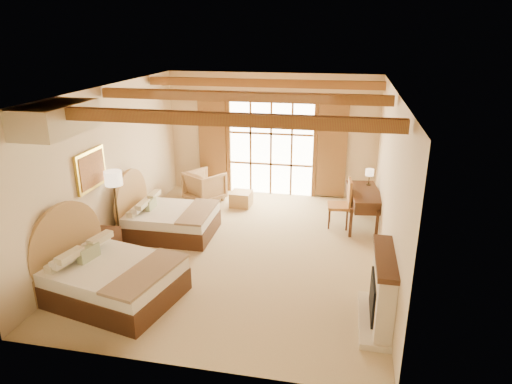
% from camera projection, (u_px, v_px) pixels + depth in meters
% --- Properties ---
extents(floor, '(7.00, 7.00, 0.00)m').
position_uv_depth(floor, '(242.00, 249.00, 9.29)').
color(floor, tan).
rests_on(floor, ground).
extents(wall_back, '(5.50, 0.00, 5.50)m').
position_uv_depth(wall_back, '(272.00, 135.00, 11.98)').
color(wall_back, beige).
rests_on(wall_back, ground).
extents(wall_left, '(0.00, 7.00, 7.00)m').
position_uv_depth(wall_left, '(110.00, 166.00, 9.27)').
color(wall_left, beige).
rests_on(wall_left, ground).
extents(wall_right, '(0.00, 7.00, 7.00)m').
position_uv_depth(wall_right, '(389.00, 183.00, 8.24)').
color(wall_right, beige).
rests_on(wall_right, ground).
extents(ceiling, '(7.00, 7.00, 0.00)m').
position_uv_depth(ceiling, '(240.00, 90.00, 8.21)').
color(ceiling, '#B87033').
rests_on(ceiling, ground).
extents(ceiling_beams, '(5.39, 4.60, 0.18)m').
position_uv_depth(ceiling_beams, '(240.00, 96.00, 8.25)').
color(ceiling_beams, brown).
rests_on(ceiling_beams, ceiling).
extents(french_doors, '(3.95, 0.08, 2.60)m').
position_uv_depth(french_doors, '(271.00, 149.00, 12.05)').
color(french_doors, white).
rests_on(french_doors, ground).
extents(fireplace, '(0.46, 1.40, 1.16)m').
position_uv_depth(fireplace, '(381.00, 294.00, 6.79)').
color(fireplace, beige).
rests_on(fireplace, ground).
extents(painting, '(0.06, 0.95, 0.75)m').
position_uv_depth(painting, '(91.00, 170.00, 8.51)').
color(painting, gold).
rests_on(painting, wall_left).
extents(canopy_valance, '(0.70, 1.40, 0.45)m').
position_uv_depth(canopy_valance, '(56.00, 119.00, 6.90)').
color(canopy_valance, beige).
rests_on(canopy_valance, ceiling).
extents(bed_near, '(2.34, 1.93, 1.34)m').
position_uv_depth(bed_near, '(105.00, 275.00, 7.52)').
color(bed_near, '#3F2416').
rests_on(bed_near, floor).
extents(bed_far, '(1.88, 1.47, 1.23)m').
position_uv_depth(bed_far, '(165.00, 218.00, 9.89)').
color(bed_far, '#3F2416').
rests_on(bed_far, floor).
extents(nightstand, '(0.57, 0.57, 0.64)m').
position_uv_depth(nightstand, '(103.00, 247.00, 8.68)').
color(nightstand, '#3F2416').
rests_on(nightstand, floor).
extents(floor_lamp, '(0.34, 0.34, 1.62)m').
position_uv_depth(floor_lamp, '(114.00, 183.00, 8.98)').
color(floor_lamp, '#3A2F1C').
rests_on(floor_lamp, floor).
extents(armchair, '(1.18, 1.19, 0.79)m').
position_uv_depth(armchair, '(205.00, 186.00, 11.80)').
color(armchair, '#9D794F').
rests_on(armchair, floor).
extents(ottoman, '(0.53, 0.53, 0.37)m').
position_uv_depth(ottoman, '(241.00, 199.00, 11.53)').
color(ottoman, '#A4784C').
rests_on(ottoman, floor).
extents(desk, '(0.86, 1.60, 0.82)m').
position_uv_depth(desk, '(364.00, 207.00, 10.30)').
color(desk, '#3F2416').
rests_on(desk, floor).
extents(desk_chair, '(0.54, 0.53, 1.11)m').
position_uv_depth(desk_chair, '(340.00, 212.00, 10.26)').
color(desk_chair, '#A26234').
rests_on(desk_chair, floor).
extents(desk_lamp, '(0.19, 0.19, 0.38)m').
position_uv_depth(desk_lamp, '(370.00, 173.00, 10.49)').
color(desk_lamp, '#3A2F1C').
rests_on(desk_lamp, desk).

